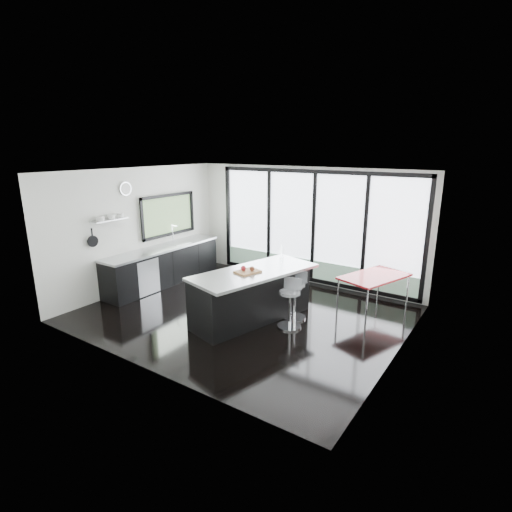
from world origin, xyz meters
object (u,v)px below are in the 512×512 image
Objects in this scene: bar_stool_near at (290,309)px; red_table at (373,293)px; island at (252,294)px; bar_stool_far at (294,301)px.

red_table is at bearing 47.62° from bar_stool_near.
bar_stool_near is 1.91m from red_table.
island is 0.84m from bar_stool_far.
bar_stool_far is 0.51× the size of red_table.
island is at bearing 177.60° from bar_stool_near.
bar_stool_near is (0.78, 0.10, -0.16)m from island.
red_table is (1.15, 1.22, 0.02)m from bar_stool_far.
bar_stool_near is 0.98× the size of bar_stool_far.
island is at bearing -136.48° from red_table.
island reaches higher than red_table.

